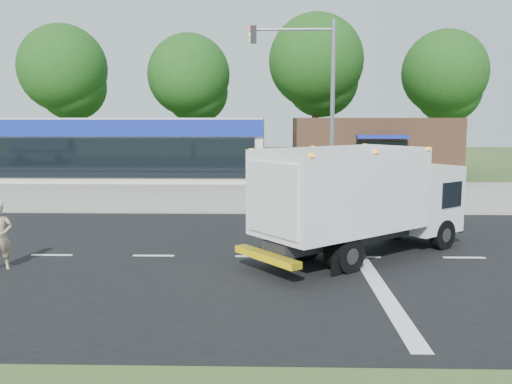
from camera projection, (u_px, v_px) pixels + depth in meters
ground at (256, 257)px, 15.73m from camera, size 120.00×120.00×0.00m
road_asphalt at (256, 257)px, 15.72m from camera, size 60.00×14.00×0.02m
sidewalk at (261, 208)px, 23.84m from camera, size 60.00×2.40×0.12m
parking_apron at (262, 191)px, 29.59m from camera, size 60.00×9.00×0.02m
lane_markings at (306, 269)px, 14.35m from camera, size 55.20×7.00×0.01m
ems_box_truck at (360, 194)px, 15.50m from camera, size 7.02×6.19×3.19m
emergency_worker at (0, 236)px, 14.28m from camera, size 0.77×0.69×1.89m
retail_strip_mall at (126, 148)px, 35.41m from camera, size 18.00×6.20×4.00m
brown_storefront at (372, 149)px, 35.07m from camera, size 10.00×6.70×4.00m
traffic_signal_pole at (317, 96)px, 22.52m from camera, size 3.51×0.25×8.00m
background_trees at (254, 74)px, 42.63m from camera, size 36.77×7.39×12.10m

